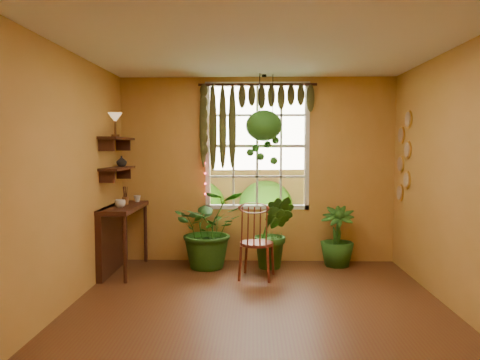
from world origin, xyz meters
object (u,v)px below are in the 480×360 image
at_px(potted_plant_mid, 274,232).
at_px(potted_plant_left, 210,229).
at_px(counter_ledge, 116,231).
at_px(hanging_basket, 264,129).
at_px(windsor_chair, 256,253).

bearing_deg(potted_plant_mid, potted_plant_left, 179.50).
distance_m(counter_ledge, potted_plant_left, 1.27).
bearing_deg(hanging_basket, windsor_chair, -98.51).
xyz_separation_m(windsor_chair, potted_plant_mid, (0.25, 0.52, 0.18)).
bearing_deg(potted_plant_left, windsor_chair, -39.17).
relative_size(potted_plant_left, potted_plant_mid, 1.08).
height_order(potted_plant_left, hanging_basket, hanging_basket).
height_order(windsor_chair, hanging_basket, hanging_basket).
relative_size(windsor_chair, potted_plant_mid, 1.13).
height_order(counter_ledge, potted_plant_left, potted_plant_left).
xyz_separation_m(potted_plant_left, potted_plant_mid, (0.89, -0.01, -0.04)).
height_order(counter_ledge, windsor_chair, windsor_chair).
xyz_separation_m(windsor_chair, potted_plant_left, (-0.65, 0.53, 0.22)).
xyz_separation_m(potted_plant_left, hanging_basket, (0.75, 0.20, 1.39)).
relative_size(counter_ledge, potted_plant_left, 1.09).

